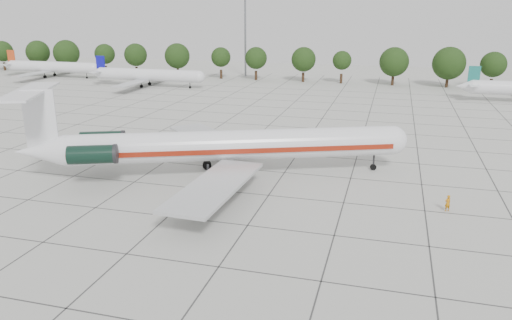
# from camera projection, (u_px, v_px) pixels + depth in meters

# --- Properties ---
(ground) EXTENTS (260.00, 260.00, 0.00)m
(ground) POSITION_uv_depth(u_px,v_px,m) (269.00, 195.00, 53.51)
(ground) COLOR #BABAB2
(ground) RESTS_ON ground
(apron_joints) EXTENTS (170.00, 170.00, 0.02)m
(apron_joints) POSITION_uv_depth(u_px,v_px,m) (296.00, 157.00, 67.33)
(apron_joints) COLOR #383838
(apron_joints) RESTS_ON ground
(main_airliner) EXTENTS (44.28, 33.42, 10.77)m
(main_airliner) POSITION_uv_depth(u_px,v_px,m) (213.00, 146.00, 58.47)
(main_airliner) COLOR silver
(main_airliner) RESTS_ON ground
(ground_crew) EXTENTS (0.74, 0.66, 1.69)m
(ground_crew) POSITION_uv_depth(u_px,v_px,m) (448.00, 203.00, 49.16)
(ground_crew) COLOR #BF700B
(ground_crew) RESTS_ON ground
(bg_airliner_a) EXTENTS (28.24, 27.20, 7.40)m
(bg_airliner_a) POSITION_uv_depth(u_px,v_px,m) (51.00, 67.00, 142.86)
(bg_airliner_a) COLOR silver
(bg_airliner_a) RESTS_ON ground
(bg_airliner_b) EXTENTS (28.24, 27.20, 7.40)m
(bg_airliner_b) POSITION_uv_depth(u_px,v_px,m) (148.00, 75.00, 125.83)
(bg_airliner_b) COLOR silver
(bg_airliner_b) RESTS_ON ground
(tree_line) EXTENTS (249.86, 8.44, 10.22)m
(tree_line) POSITION_uv_depth(u_px,v_px,m) (304.00, 59.00, 133.05)
(tree_line) COLOR #332114
(tree_line) RESTS_ON ground
(floodlight_mast) EXTENTS (1.60, 1.60, 25.45)m
(floodlight_mast) POSITION_uv_depth(u_px,v_px,m) (245.00, 26.00, 141.72)
(floodlight_mast) COLOR slate
(floodlight_mast) RESTS_ON ground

